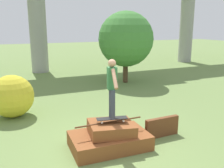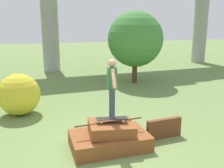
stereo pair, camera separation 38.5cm
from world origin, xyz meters
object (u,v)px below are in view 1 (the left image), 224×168
skater (112,85)px  tree_behind_left (126,39)px  skateboard (112,119)px  bush_yellow_flowering (12,96)px

skater → tree_behind_left: size_ratio=0.39×
skater → tree_behind_left: (3.74, 6.62, 0.70)m
skateboard → skater: size_ratio=0.54×
tree_behind_left → bush_yellow_flowering: size_ratio=2.64×
skater → bush_yellow_flowering: 4.14m
tree_behind_left → bush_yellow_flowering: bearing=-151.4°
tree_behind_left → bush_yellow_flowering: (-5.91, -3.22, -1.61)m
skater → tree_behind_left: 7.64m
skateboard → tree_behind_left: size_ratio=0.21×
skateboard → bush_yellow_flowering: 4.03m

